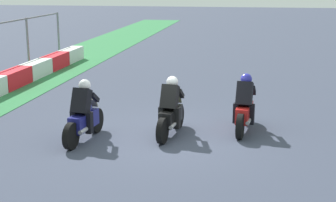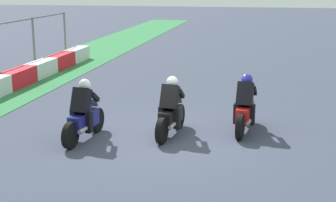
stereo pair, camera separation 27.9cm
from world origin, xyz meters
TOP-DOWN VIEW (x-y plane):
  - ground_plane at (0.00, 0.00)m, footprint 120.00×120.00m
  - rider_lane_a at (0.90, -1.87)m, footprint 2.04×0.58m
  - rider_lane_b at (0.21, -0.04)m, footprint 2.04×0.58m
  - rider_lane_c at (-0.57, 1.98)m, footprint 2.04×0.58m

SIDE VIEW (x-z plane):
  - ground_plane at x=0.00m, z-range 0.00..0.00m
  - rider_lane_a at x=0.90m, z-range -0.13..1.38m
  - rider_lane_b at x=0.21m, z-range -0.13..1.38m
  - rider_lane_c at x=-0.57m, z-range -0.13..1.38m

